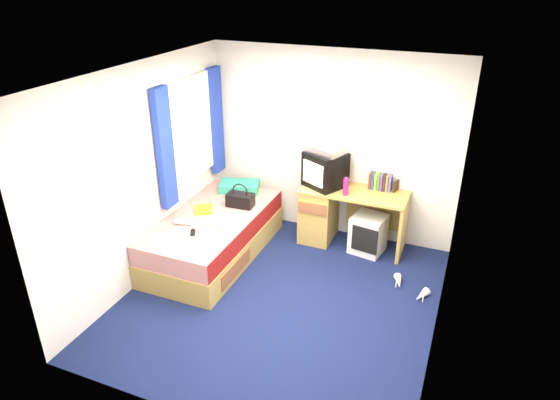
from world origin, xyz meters
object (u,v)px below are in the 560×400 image
at_px(magazine, 203,209).
at_px(water_bottle, 183,222).
at_px(vcr, 326,150).
at_px(storage_cube, 368,234).
at_px(picture_frame, 396,186).
at_px(handbag, 240,200).
at_px(white_heels, 410,288).
at_px(desk, 332,212).
at_px(crt_tv, 325,170).
at_px(remote_control, 193,233).
at_px(bed, 214,236).
at_px(towel, 221,222).
at_px(colour_swatch_fan, 192,235).
at_px(pink_water_bottle, 346,187).
at_px(aerosol_can, 343,180).
at_px(pillow, 239,186).

relative_size(magazine, water_bottle, 1.40).
xyz_separation_m(vcr, magazine, (-1.29, -0.82, -0.68)).
relative_size(storage_cube, picture_frame, 3.43).
distance_m(handbag, white_heels, 2.27).
relative_size(magazine, white_heels, 0.65).
distance_m(desk, crt_tv, 0.58).
bearing_deg(remote_control, bed, 62.08).
distance_m(towel, remote_control, 0.36).
height_order(desk, magazine, desk).
height_order(storage_cube, colour_swatch_fan, colour_swatch_fan).
height_order(picture_frame, white_heels, picture_frame).
distance_m(storage_cube, colour_swatch_fan, 2.17).
xyz_separation_m(magazine, remote_control, (0.19, -0.56, 0.00)).
xyz_separation_m(desk, vcr, (-0.12, 0.00, 0.82)).
height_order(crt_tv, remote_control, crt_tv).
relative_size(bed, colour_swatch_fan, 9.09).
height_order(desk, storage_cube, desk).
bearing_deg(towel, water_bottle, -159.36).
distance_m(vcr, towel, 1.54).
relative_size(pink_water_bottle, colour_swatch_fan, 0.94).
bearing_deg(pink_water_bottle, towel, -143.13).
distance_m(magazine, colour_swatch_fan, 0.63).
bearing_deg(crt_tv, magazine, -119.35).
distance_m(crt_tv, magazine, 1.58).
height_order(water_bottle, remote_control, water_bottle).
distance_m(pink_water_bottle, towel, 1.54).
distance_m(bed, picture_frame, 2.31).
height_order(bed, remote_control, remote_control).
height_order(bed, vcr, vcr).
distance_m(picture_frame, aerosol_can, 0.65).
distance_m(crt_tv, remote_control, 1.81).
bearing_deg(bed, towel, -38.06).
relative_size(vcr, colour_swatch_fan, 1.94).
distance_m(desk, vcr, 0.83).
height_order(crt_tv, magazine, crt_tv).
relative_size(handbag, towel, 1.28).
distance_m(aerosol_can, colour_swatch_fan, 1.99).
bearing_deg(picture_frame, pink_water_bottle, -132.54).
bearing_deg(water_bottle, storage_cube, 30.31).
bearing_deg(pillow, handbag, -61.82).
distance_m(picture_frame, water_bottle, 2.60).
height_order(bed, picture_frame, picture_frame).
xyz_separation_m(pillow, storage_cube, (1.76, 0.02, -0.36)).
bearing_deg(storage_cube, white_heels, -36.89).
bearing_deg(picture_frame, white_heels, -51.39).
relative_size(crt_tv, handbag, 1.72).
xyz_separation_m(aerosol_can, handbag, (-1.14, -0.61, -0.21)).
bearing_deg(bed, storage_cube, 25.10).
height_order(bed, handbag, handbag).
relative_size(towel, remote_control, 1.66).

